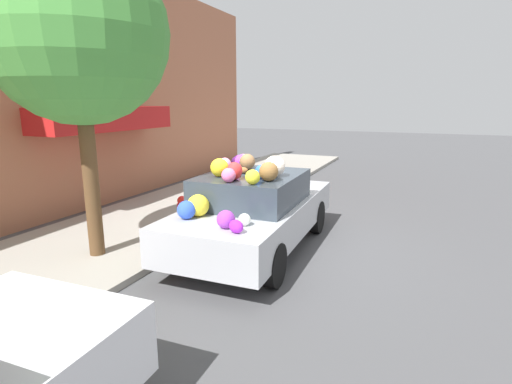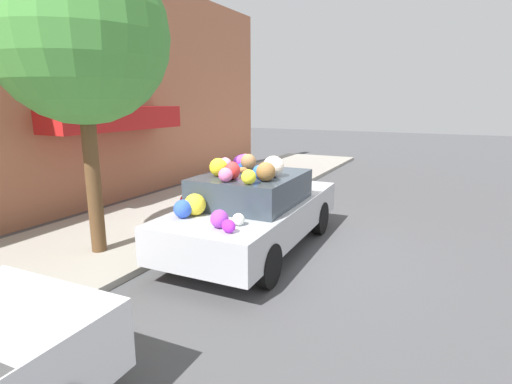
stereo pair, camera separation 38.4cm
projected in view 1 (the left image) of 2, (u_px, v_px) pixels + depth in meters
ground_plane at (257, 249)px, 7.14m from camera, size 60.00×60.00×0.00m
sidewalk_curb at (136, 227)px, 8.17m from camera, size 24.00×3.20×0.11m
building_facade at (46, 87)px, 8.47m from camera, size 18.00×1.20×5.85m
street_tree at (77, 34)px, 5.85m from camera, size 2.69×2.69×4.79m
fire_hydrant at (183, 214)px, 7.69m from camera, size 0.20×0.20×0.70m
art_car at (254, 209)px, 6.92m from camera, size 4.22×1.87×1.72m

